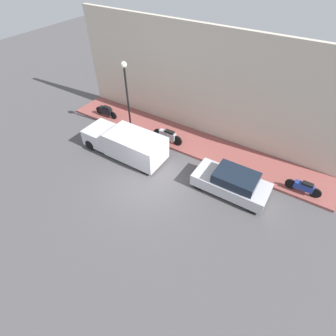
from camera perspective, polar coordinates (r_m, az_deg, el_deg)
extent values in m
plane|color=#514F51|center=(14.48, -4.56, -3.46)|extent=(60.00, 60.00, 0.00)
cube|color=#934C47|center=(17.35, 4.31, 6.02)|extent=(2.60, 17.92, 0.15)
cube|color=beige|center=(16.79, 7.43, 17.57)|extent=(0.30, 17.92, 6.73)
cube|color=silver|center=(14.12, 13.47, -3.41)|extent=(1.73, 3.91, 0.64)
cube|color=#192333|center=(13.69, 14.60, -2.05)|extent=(1.53, 2.15, 0.50)
cylinder|color=black|center=(14.06, 6.70, -3.51)|extent=(0.20, 0.66, 0.66)
cylinder|color=black|center=(15.06, 9.30, -0.01)|extent=(0.20, 0.66, 0.66)
cylinder|color=black|center=(13.57, 17.92, -8.17)|extent=(0.20, 0.66, 0.66)
cylinder|color=black|center=(14.61, 19.78, -4.20)|extent=(0.20, 0.66, 0.66)
cube|color=silver|center=(15.61, -7.02, 4.71)|extent=(1.94, 3.45, 1.41)
cube|color=silver|center=(17.25, -14.01, 6.95)|extent=(1.84, 1.86, 0.99)
cube|color=#192333|center=(17.27, -14.83, 7.95)|extent=(1.65, 1.02, 0.39)
cylinder|color=black|center=(17.24, -16.54, 4.91)|extent=(0.22, 0.65, 0.65)
cylinder|color=black|center=(18.13, -12.85, 7.74)|extent=(0.22, 0.65, 0.65)
cylinder|color=black|center=(14.91, -5.30, -0.10)|extent=(0.22, 0.65, 0.65)
cylinder|color=black|center=(15.93, -1.74, 3.38)|extent=(0.22, 0.65, 0.65)
cube|color=black|center=(19.92, -13.37, 12.07)|extent=(0.30, 1.02, 0.46)
cube|color=black|center=(19.69, -13.20, 12.70)|extent=(0.27, 0.56, 0.12)
cylinder|color=black|center=(20.46, -14.72, 12.06)|extent=(0.10, 0.54, 0.54)
cylinder|color=black|center=(19.59, -11.79, 11.12)|extent=(0.10, 0.54, 0.54)
cube|color=navy|center=(15.22, 27.44, -3.60)|extent=(0.30, 0.96, 0.36)
cube|color=black|center=(15.08, 28.18, -3.15)|extent=(0.27, 0.52, 0.12)
cylinder|color=black|center=(15.28, 25.12, -3.13)|extent=(0.10, 0.57, 0.57)
cylinder|color=black|center=(15.36, 29.42, -4.78)|extent=(0.10, 0.57, 0.57)
cube|color=#B7B7BF|center=(16.80, -0.11, 7.24)|extent=(0.30, 1.13, 0.45)
cube|color=black|center=(16.57, 0.35, 7.87)|extent=(0.27, 0.62, 0.12)
cylinder|color=black|center=(17.23, -2.17, 7.51)|extent=(0.10, 0.67, 0.67)
cylinder|color=black|center=(16.60, 2.02, 5.97)|extent=(0.10, 0.67, 0.67)
cylinder|color=black|center=(17.21, -8.72, 14.23)|extent=(0.12, 0.12, 4.36)
sphere|color=silver|center=(16.26, -9.61, 21.32)|extent=(0.37, 0.37, 0.37)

